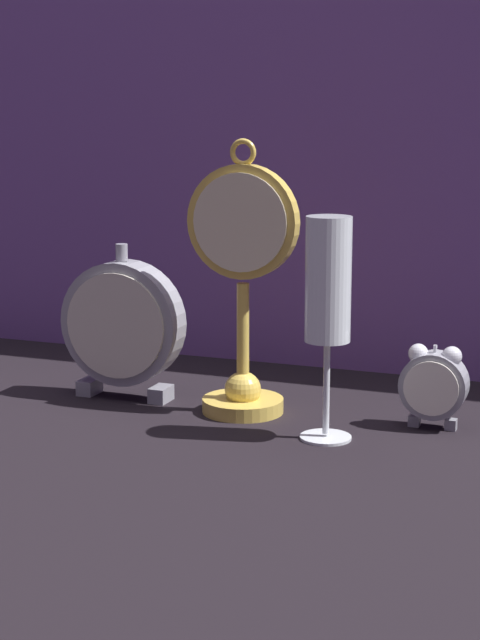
{
  "coord_description": "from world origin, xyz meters",
  "views": [
    {
      "loc": [
        0.42,
        -1.0,
        0.34
      ],
      "look_at": [
        0.0,
        0.08,
        0.11
      ],
      "focal_mm": 60.0,
      "sensor_mm": 36.0,
      "label": 1
    }
  ],
  "objects_px": {
    "mantel_clock_silver": "(123,324)",
    "champagne_flute": "(328,294)",
    "alarm_clock_twin_bell": "(434,383)",
    "pocket_watch_on_stand": "(243,293)"
  },
  "relations": [
    {
      "from": "pocket_watch_on_stand",
      "to": "mantel_clock_silver",
      "type": "distance_m",
      "value": 0.16
    },
    {
      "from": "pocket_watch_on_stand",
      "to": "mantel_clock_silver",
      "type": "height_order",
      "value": "pocket_watch_on_stand"
    },
    {
      "from": "pocket_watch_on_stand",
      "to": "mantel_clock_silver",
      "type": "bearing_deg",
      "value": 178.19
    },
    {
      "from": "mantel_clock_silver",
      "to": "champagne_flute",
      "type": "bearing_deg",
      "value": -13.68
    },
    {
      "from": "alarm_clock_twin_bell",
      "to": "champagne_flute",
      "type": "distance_m",
      "value": 0.16
    },
    {
      "from": "mantel_clock_silver",
      "to": "champagne_flute",
      "type": "distance_m",
      "value": 0.28
    },
    {
      "from": "alarm_clock_twin_bell",
      "to": "pocket_watch_on_stand",
      "type": "bearing_deg",
      "value": -175.55
    },
    {
      "from": "pocket_watch_on_stand",
      "to": "alarm_clock_twin_bell",
      "type": "distance_m",
      "value": 0.23
    },
    {
      "from": "champagne_flute",
      "to": "mantel_clock_silver",
      "type": "bearing_deg",
      "value": 166.32
    },
    {
      "from": "champagne_flute",
      "to": "alarm_clock_twin_bell",
      "type": "bearing_deg",
      "value": 38.59
    }
  ]
}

